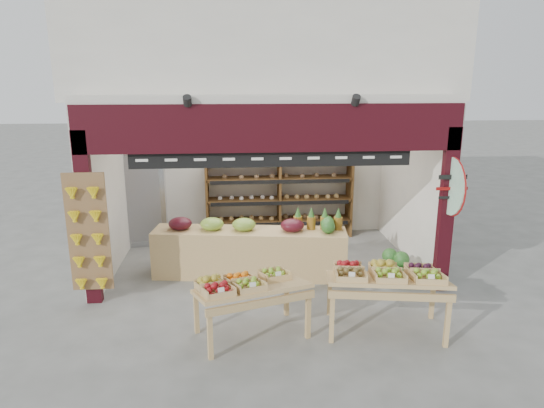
{
  "coord_description": "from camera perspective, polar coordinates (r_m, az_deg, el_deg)",
  "views": [
    {
      "loc": [
        -0.59,
        -8.14,
        3.36
      ],
      "look_at": [
        0.07,
        -0.2,
        1.28
      ],
      "focal_mm": 32.0,
      "sensor_mm": 36.0,
      "label": 1
    }
  ],
  "objects": [
    {
      "name": "gift_sign",
      "position": [
        7.91,
        20.35,
        1.97
      ],
      "size": [
        0.04,
        0.93,
        0.92
      ],
      "color": "#BBECCC",
      "rests_on": "ground"
    },
    {
      "name": "refrigerator",
      "position": [
        10.38,
        -14.56,
        1.05
      ],
      "size": [
        0.86,
        0.86,
        2.01
      ],
      "primitive_type": "cube",
      "rotation": [
        0.0,
        0.0,
        0.1
      ],
      "color": "#B4B6BB",
      "rests_on": "ground"
    },
    {
      "name": "back_shelving",
      "position": [
        10.35,
        0.86,
        2.68
      ],
      "size": [
        3.13,
        0.51,
        1.92
      ],
      "color": "brown",
      "rests_on": "ground"
    },
    {
      "name": "watermelon_pile",
      "position": [
        8.59,
        14.61,
        -7.48
      ],
      "size": [
        0.66,
        0.68,
        0.52
      ],
      "color": "#1E4E1A",
      "rests_on": "ground"
    },
    {
      "name": "mid_counter",
      "position": [
        8.44,
        -2.71,
        -5.52
      ],
      "size": [
        3.37,
        1.1,
        1.05
      ],
      "color": "tan",
      "rests_on": "ground"
    },
    {
      "name": "display_table_left",
      "position": [
        6.43,
        -3.36,
        -9.62
      ],
      "size": [
        1.63,
        1.21,
        0.94
      ],
      "color": "tan",
      "rests_on": "ground"
    },
    {
      "name": "ground",
      "position": [
        8.82,
        -0.55,
        -7.75
      ],
      "size": [
        60.0,
        60.0,
        0.0
      ],
      "primitive_type": "plane",
      "color": "slate",
      "rests_on": "ground"
    },
    {
      "name": "banana_board",
      "position": [
        7.62,
        -20.85,
        -3.48
      ],
      "size": [
        0.6,
        0.15,
        1.8
      ],
      "color": "brown",
      "rests_on": "ground"
    },
    {
      "name": "display_table_right",
      "position": [
        6.72,
        13.34,
        -8.24
      ],
      "size": [
        1.7,
        1.12,
        1.01
      ],
      "color": "tan",
      "rests_on": "ground"
    },
    {
      "name": "shop_structure",
      "position": [
        9.78,
        -1.33,
        17.92
      ],
      "size": [
        6.36,
        5.12,
        5.4
      ],
      "color": "beige",
      "rests_on": "ground"
    },
    {
      "name": "cardboard_stack",
      "position": [
        9.12,
        -9.0,
        -5.49
      ],
      "size": [
        1.04,
        0.76,
        0.69
      ],
      "color": "white",
      "rests_on": "ground"
    }
  ]
}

